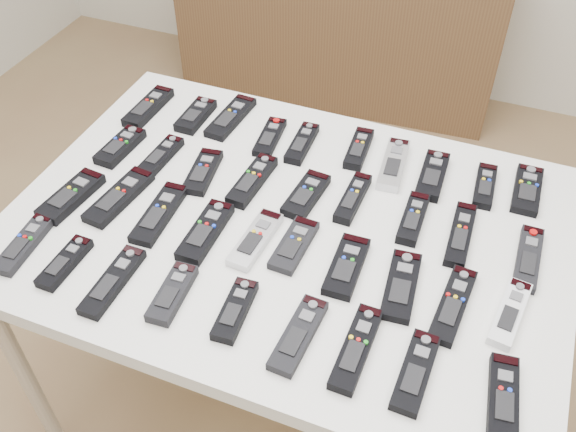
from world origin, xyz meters
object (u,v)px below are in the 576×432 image
at_px(remote_3, 270,137).
at_px(remote_11, 161,156).
at_px(remote_7, 432,175).
at_px(remote_30, 65,263).
at_px(table, 288,240).
at_px(remote_17, 461,235).
at_px(remote_27, 453,305).
at_px(remote_32, 172,293).
at_px(remote_14, 306,195).
at_px(remote_19, 71,196).
at_px(remote_34, 298,335).
at_px(remote_37, 503,398).
at_px(remote_24, 294,245).
at_px(remote_36, 416,372).
at_px(remote_15, 353,198).
at_px(remote_6, 393,165).
at_px(remote_28, 510,313).
at_px(remote_25, 347,266).
at_px(remote_33, 235,310).
at_px(remote_4, 302,143).
at_px(remote_1, 196,115).
at_px(remote_22, 206,231).
at_px(remote_35, 356,348).
at_px(remote_2, 231,117).
at_px(remote_20, 119,197).
at_px(remote_10, 120,146).
at_px(remote_13, 252,180).
at_px(remote_5, 359,149).
at_px(remote_0, 148,107).
at_px(remote_8, 485,186).
at_px(remote_12, 203,172).
at_px(remote_16, 413,219).
at_px(remote_31, 113,281).
at_px(remote_21, 159,214).
at_px(sideboard, 338,24).
at_px(remote_18, 528,258).

xyz_separation_m(remote_3, remote_11, (-0.22, -0.17, 0.00)).
distance_m(remote_7, remote_30, 0.87).
distance_m(table, remote_17, 0.39).
xyz_separation_m(remote_27, remote_32, (-0.53, -0.18, 0.00)).
relative_size(remote_14, remote_19, 0.90).
height_order(remote_34, remote_37, remote_37).
height_order(remote_24, remote_36, remote_36).
distance_m(remote_15, remote_27, 0.36).
relative_size(remote_6, remote_28, 1.09).
distance_m(remote_25, remote_28, 0.33).
height_order(remote_27, remote_33, remote_33).
bearing_deg(remote_4, remote_14, -68.52).
distance_m(remote_1, remote_14, 0.43).
xyz_separation_m(remote_11, remote_22, (0.22, -0.20, 0.00)).
height_order(remote_3, remote_15, remote_15).
height_order(remote_25, remote_27, remote_25).
height_order(table, remote_14, remote_14).
bearing_deg(remote_35, remote_2, 133.36).
bearing_deg(remote_17, remote_20, -169.33).
relative_size(remote_10, remote_25, 0.91).
bearing_deg(remote_27, remote_1, 157.84).
xyz_separation_m(remote_13, remote_36, (0.49, -0.37, -0.00)).
distance_m(remote_5, remote_22, 0.47).
height_order(remote_0, remote_8, remote_0).
distance_m(remote_2, remote_35, 0.79).
height_order(remote_12, remote_36, same).
height_order(remote_10, remote_16, same).
distance_m(remote_31, remote_33, 0.27).
xyz_separation_m(remote_6, remote_21, (-0.45, -0.36, -0.00)).
distance_m(remote_1, remote_15, 0.52).
bearing_deg(remote_28, remote_37, -78.44).
bearing_deg(remote_36, remote_10, 158.23).
relative_size(remote_32, remote_33, 1.01).
distance_m(remote_7, remote_35, 0.54).
height_order(remote_1, remote_10, same).
relative_size(remote_7, remote_10, 1.12).
distance_m(remote_13, remote_31, 0.42).
relative_size(remote_33, remote_34, 0.83).
height_order(remote_1, remote_16, same).
height_order(remote_3, remote_19, remote_19).
xyz_separation_m(sideboard, remote_0, (-0.10, -1.43, 0.42)).
bearing_deg(remote_34, remote_6, 89.46).
xyz_separation_m(remote_1, remote_12, (0.12, -0.20, -0.00)).
height_order(remote_3, remote_33, remote_33).
bearing_deg(remote_0, remote_18, -8.51).
xyz_separation_m(remote_21, remote_30, (-0.11, -0.20, 0.00)).
xyz_separation_m(remote_10, remote_13, (0.37, 0.00, 0.00)).
relative_size(remote_17, remote_32, 1.28).
xyz_separation_m(remote_6, remote_17, (0.20, -0.18, -0.00)).
bearing_deg(remote_2, table, -43.27).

